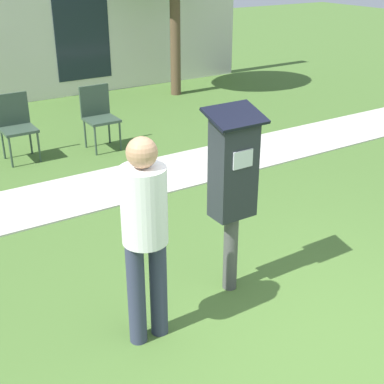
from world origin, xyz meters
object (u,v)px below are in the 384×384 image
at_px(parking_meter, 233,179).
at_px(person_standing, 145,227).
at_px(outdoor_chair_middle, 98,112).
at_px(outdoor_chair_left, 16,122).

distance_m(parking_meter, person_standing, 0.91).
xyz_separation_m(parking_meter, outdoor_chair_middle, (0.52, 3.91, -0.49)).
relative_size(parking_meter, person_standing, 1.01).
distance_m(person_standing, outdoor_chair_middle, 4.35).
height_order(parking_meter, outdoor_chair_middle, parking_meter).
bearing_deg(outdoor_chair_middle, parking_meter, -118.20).
xyz_separation_m(parking_meter, person_standing, (-0.89, -0.19, -0.09)).
relative_size(parking_meter, outdoor_chair_middle, 1.77).
bearing_deg(person_standing, parking_meter, 26.75).
xyz_separation_m(person_standing, outdoor_chair_left, (0.27, 4.27, -0.40)).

